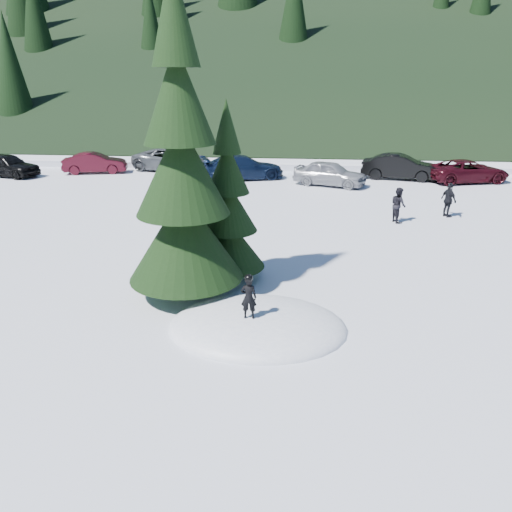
# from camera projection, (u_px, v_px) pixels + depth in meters

# --- Properties ---
(ground) EXTENTS (200.00, 200.00, 0.00)m
(ground) POSITION_uv_depth(u_px,v_px,m) (258.00, 328.00, 12.48)
(ground) COLOR white
(ground) RESTS_ON ground
(snow_mound) EXTENTS (4.48, 3.52, 0.96)m
(snow_mound) POSITION_uv_depth(u_px,v_px,m) (258.00, 328.00, 12.48)
(snow_mound) COLOR white
(snow_mound) RESTS_ON ground
(forest_hillside) EXTENTS (200.00, 60.00, 25.00)m
(forest_hillside) POSITION_uv_depth(u_px,v_px,m) (301.00, 18.00, 58.81)
(forest_hillside) COLOR black
(forest_hillside) RESTS_ON ground
(spruce_tall) EXTENTS (3.20, 3.20, 8.60)m
(spruce_tall) POSITION_uv_depth(u_px,v_px,m) (182.00, 181.00, 13.25)
(spruce_tall) COLOR #321C10
(spruce_tall) RESTS_ON ground
(spruce_short) EXTENTS (2.20, 2.20, 5.37)m
(spruce_short) POSITION_uv_depth(u_px,v_px,m) (228.00, 213.00, 14.88)
(spruce_short) COLOR #321C10
(spruce_short) RESTS_ON ground
(child_skier) EXTENTS (0.39, 0.26, 1.04)m
(child_skier) POSITION_uv_depth(u_px,v_px,m) (249.00, 298.00, 11.79)
(child_skier) COLOR black
(child_skier) RESTS_ON snow_mound
(adult_0) EXTENTS (0.77, 0.88, 1.50)m
(adult_0) POSITION_uv_depth(u_px,v_px,m) (398.00, 205.00, 21.35)
(adult_0) COLOR black
(adult_0) RESTS_ON ground
(adult_1) EXTENTS (0.73, 0.98, 1.54)m
(adult_1) POSITION_uv_depth(u_px,v_px,m) (449.00, 200.00, 22.11)
(adult_1) COLOR black
(adult_1) RESTS_ON ground
(car_0) EXTENTS (4.50, 2.74, 1.43)m
(car_0) POSITION_uv_depth(u_px,v_px,m) (7.00, 165.00, 31.19)
(car_0) COLOR black
(car_0) RESTS_ON ground
(car_1) EXTENTS (4.22, 2.33, 1.32)m
(car_1) POSITION_uv_depth(u_px,v_px,m) (95.00, 163.00, 32.33)
(car_1) COLOR #370A13
(car_1) RESTS_ON ground
(car_2) EXTENTS (5.93, 4.15, 1.50)m
(car_2) POSITION_uv_depth(u_px,v_px,m) (173.00, 160.00, 32.98)
(car_2) COLOR #4D5155
(car_2) RESTS_ON ground
(car_3) EXTENTS (5.38, 3.57, 1.45)m
(car_3) POSITION_uv_depth(u_px,v_px,m) (243.00, 167.00, 30.35)
(car_3) COLOR black
(car_3) RESTS_ON ground
(car_4) EXTENTS (4.47, 3.02, 1.41)m
(car_4) POSITION_uv_depth(u_px,v_px,m) (330.00, 173.00, 28.56)
(car_4) COLOR gray
(car_4) RESTS_ON ground
(car_5) EXTENTS (4.80, 2.51, 1.50)m
(car_5) POSITION_uv_depth(u_px,v_px,m) (400.00, 167.00, 30.36)
(car_5) COLOR black
(car_5) RESTS_ON ground
(car_6) EXTENTS (5.17, 3.36, 1.32)m
(car_6) POSITION_uv_depth(u_px,v_px,m) (468.00, 171.00, 29.52)
(car_6) COLOR black
(car_6) RESTS_ON ground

